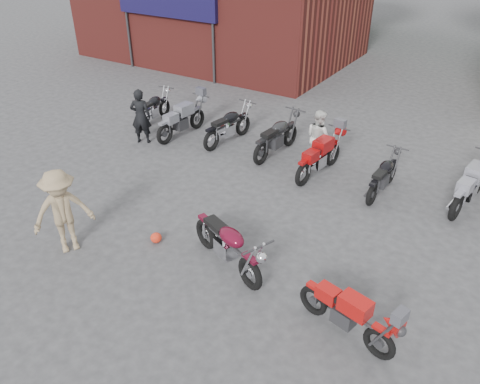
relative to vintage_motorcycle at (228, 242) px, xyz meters
The scene contains 15 objects.
ground 0.82m from the vintage_motorcycle, 119.62° to the right, with size 90.00×90.00×0.00m, color #363639.
brick_building 16.46m from the vintage_motorcycle, 124.40° to the left, with size 12.00×8.00×4.00m, color maroon.
vintage_motorcycle is the anchor object (origin of this frame).
sportbike 2.64m from the vintage_motorcycle, ahead, with size 1.80×0.60×1.05m, color red, non-canonical shape.
helmet 1.83m from the vintage_motorcycle, behind, with size 0.24×0.24×0.22m, color red.
person_dark 6.54m from the vintage_motorcycle, 147.20° to the left, with size 0.61×0.40×1.67m, color black.
person_light 5.18m from the vintage_motorcycle, 94.80° to the left, with size 0.75×0.58×1.54m, color silver.
person_tan 3.40m from the vintage_motorcycle, 157.79° to the right, with size 1.19×0.69×1.85m, color #957E5C.
row_bike_0 7.94m from the vintage_motorcycle, 141.87° to the left, with size 1.88×0.62×1.09m, color black, non-canonical shape.
row_bike_1 6.61m from the vintage_motorcycle, 136.16° to the left, with size 2.08×0.68×1.20m, color gray, non-canonical shape.
row_bike_2 5.92m from the vintage_motorcycle, 123.51° to the left, with size 2.04×0.67×1.18m, color black, non-canonical shape.
row_bike_3 5.25m from the vintage_motorcycle, 108.05° to the left, with size 2.12×0.70×1.23m, color black, non-canonical shape.
row_bike_4 4.51m from the vintage_motorcycle, 91.04° to the left, with size 2.06×0.68×1.19m, color #A10D0E, non-canonical shape.
row_bike_5 4.76m from the vintage_motorcycle, 69.72° to the left, with size 1.82×0.60×1.05m, color black, non-canonical shape.
row_bike_6 6.13m from the vintage_motorcycle, 54.37° to the left, with size 2.14×0.71×1.24m, color gray, non-canonical shape.
Camera 1 is at (4.34, -5.52, 6.08)m, focal length 35.00 mm.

